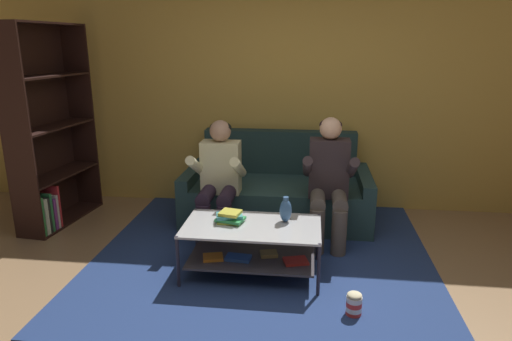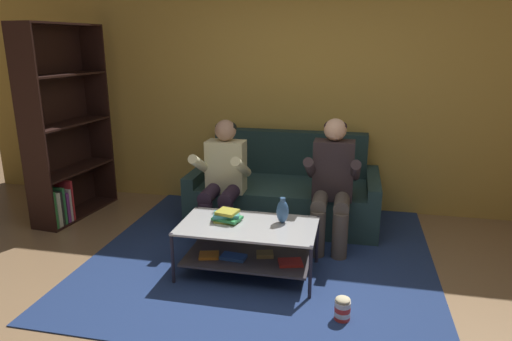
% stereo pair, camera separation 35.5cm
% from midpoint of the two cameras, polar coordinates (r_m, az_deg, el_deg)
% --- Properties ---
extents(ground, '(16.80, 16.80, 0.00)m').
position_cam_midpoint_polar(ground, '(3.38, 5.18, -18.34)').
color(ground, '#9C7854').
extents(back_partition, '(8.40, 0.12, 2.90)m').
position_cam_midpoint_polar(back_partition, '(5.27, 9.02, 10.78)').
color(back_partition, gold).
rests_on(back_partition, ground).
extents(couch, '(1.98, 0.98, 0.92)m').
position_cam_midpoint_polar(couch, '(5.01, 5.67, -2.89)').
color(couch, '#264142').
rests_on(couch, ground).
extents(person_seated_left, '(0.50, 0.58, 1.16)m').
position_cam_midpoint_polar(person_seated_left, '(4.45, -1.88, -0.59)').
color(person_seated_left, '#291D2D').
rests_on(person_seated_left, ground).
extents(person_seated_right, '(0.50, 0.58, 1.21)m').
position_cam_midpoint_polar(person_seated_right, '(4.33, 11.86, -1.11)').
color(person_seated_right, '#584E46').
rests_on(person_seated_right, ground).
extents(coffee_table, '(1.13, 0.63, 0.44)m').
position_cam_midpoint_polar(coffee_table, '(3.84, 1.68, -8.96)').
color(coffee_table, '#B8BABD').
rests_on(coffee_table, ground).
extents(area_rug, '(3.02, 3.23, 0.01)m').
position_cam_midpoint_polar(area_rug, '(4.41, 3.62, -9.57)').
color(area_rug, navy).
rests_on(area_rug, ground).
extents(vase, '(0.10, 0.10, 0.22)m').
position_cam_midpoint_polar(vase, '(3.81, 6.01, -5.11)').
color(vase, '#355C8F').
rests_on(vase, coffee_table).
extents(book_stack, '(0.26, 0.21, 0.09)m').
position_cam_midpoint_polar(book_stack, '(3.84, -1.01, -5.76)').
color(book_stack, '#AFBB40').
rests_on(book_stack, coffee_table).
extents(bookshelf, '(0.43, 1.10, 2.08)m').
position_cam_midpoint_polar(bookshelf, '(5.30, -21.40, 3.84)').
color(bookshelf, black).
rests_on(bookshelf, ground).
extents(popcorn_tub, '(0.11, 0.11, 0.18)m').
position_cam_midpoint_polar(popcorn_tub, '(3.42, 13.82, -16.50)').
color(popcorn_tub, red).
rests_on(popcorn_tub, ground).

